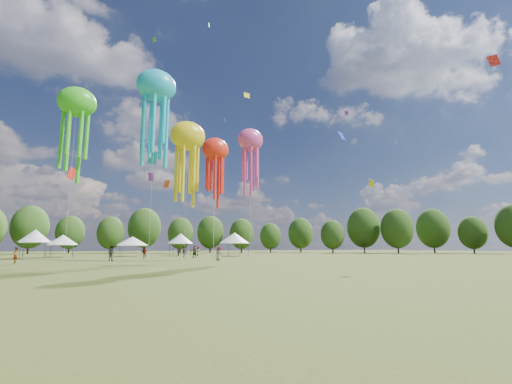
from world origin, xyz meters
name	(u,v)px	position (x,y,z in m)	size (l,w,h in m)	color
ground	(416,293)	(0.00, 0.00, 0.00)	(300.00, 300.00, 0.00)	#384416
spectator_near	(111,253)	(-8.15, 36.77, 0.91)	(0.88, 0.69, 1.82)	gray
spectators_far	(182,252)	(3.13, 47.11, 0.88)	(27.56, 26.36, 1.90)	gray
festival_tents	(146,239)	(-1.24, 56.07, 3.15)	(37.60, 12.52, 4.41)	#47474C
show_kites	(152,124)	(-4.28, 35.21, 17.45)	(23.79, 20.75, 26.39)	yellow
small_kites	(177,74)	(0.32, 42.79, 29.20)	(74.79, 64.91, 45.35)	yellow
treeline	(127,222)	(-3.87, 62.51, 6.54)	(201.57, 95.24, 13.43)	#38281C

